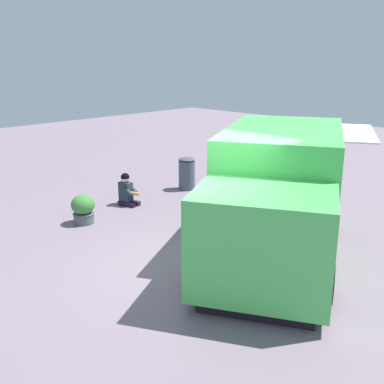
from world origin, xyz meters
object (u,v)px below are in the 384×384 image
(person_customer, at_px, (127,192))
(food_truck, at_px, (278,197))
(planter_flowering_near, at_px, (83,209))
(trash_bin, at_px, (187,173))

(person_customer, bearing_deg, food_truck, -176.94)
(food_truck, height_order, planter_flowering_near, food_truck)
(trash_bin, bearing_deg, person_customer, 87.97)
(food_truck, relative_size, planter_flowering_near, 8.36)
(person_customer, distance_m, trash_bin, 2.20)
(person_customer, height_order, planter_flowering_near, person_customer)
(person_customer, distance_m, planter_flowering_near, 1.66)
(planter_flowering_near, xyz_separation_m, trash_bin, (0.32, -3.80, 0.12))
(planter_flowering_near, bearing_deg, trash_bin, -85.11)
(person_customer, relative_size, planter_flowering_near, 1.24)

